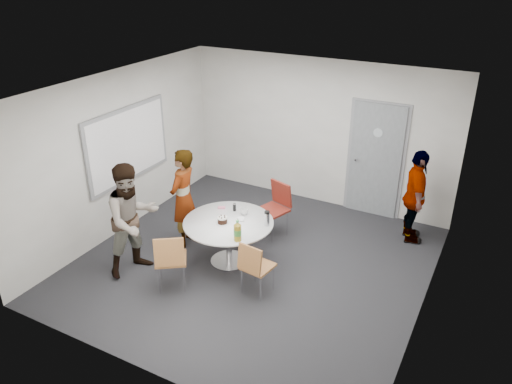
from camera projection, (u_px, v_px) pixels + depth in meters
The scene contains 15 objects.
floor at pixel (253, 263), 7.68m from camera, with size 5.00×5.00×0.00m, color black.
ceiling at pixel (253, 90), 6.50m from camera, with size 5.00×5.00×0.00m, color silver.
wall_back at pixel (318, 133), 9.08m from camera, with size 5.00×5.00×0.00m, color beige.
wall_left at pixel (119, 154), 8.15m from camera, with size 5.00×5.00×0.00m, color beige.
wall_right at pixel (435, 224), 6.03m from camera, with size 5.00×5.00×0.00m, color beige.
wall_front at pixel (137, 274), 5.10m from camera, with size 5.00×5.00×0.00m, color beige.
door at pixel (375, 160), 8.74m from camera, with size 1.02×0.17×2.12m.
whiteboard at pixel (128, 144), 8.25m from camera, with size 0.04×1.90×1.25m.
table at pixel (230, 228), 7.44m from camera, with size 1.35×1.35×1.02m.
chair_near_left at pixel (170, 257), 6.85m from camera, with size 0.60×0.61×0.89m.
chair_near_right at pixel (254, 264), 6.77m from camera, with size 0.44×0.47×0.82m.
chair_far at pixel (276, 203), 8.25m from camera, with size 0.56×0.59×0.93m.
person_main at pixel (183, 198), 7.87m from camera, with size 0.60×0.39×1.63m, color #A5C6EA.
person_left at pixel (132, 219), 7.16m from camera, with size 0.83×0.65×1.71m, color white.
person_right at pixel (415, 197), 7.98m from camera, with size 0.92×0.38×1.57m, color black.
Camera 1 is at (3.06, -5.66, 4.32)m, focal length 35.00 mm.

